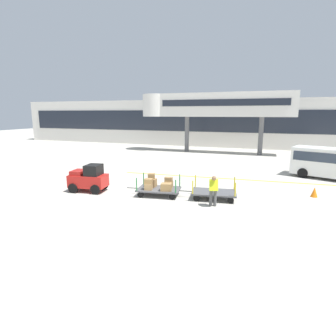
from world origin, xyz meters
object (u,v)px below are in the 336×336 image
baggage_cart_lead (158,186)px  safety_cone_near (314,192)px  shuttle_van (331,161)px  baggage_handler (213,189)px  baggage_tug (89,179)px  baggage_cart_middle (214,193)px

baggage_cart_lead → safety_cone_near: 8.49m
shuttle_van → baggage_handler: bearing=-127.5°
baggage_tug → baggage_handler: (7.28, -0.23, 0.11)m
baggage_handler → shuttle_van: bearing=52.5°
baggage_handler → safety_cone_near: (4.89, 3.40, -0.59)m
baggage_cart_lead → safety_cone_near: baggage_cart_lead is taller
baggage_cart_middle → shuttle_van: (6.72, 7.30, 0.89)m
baggage_tug → baggage_cart_lead: size_ratio=0.73×
baggage_handler → safety_cone_near: 5.98m
baggage_cart_lead → baggage_handler: bearing=-14.2°
baggage_cart_middle → baggage_cart_lead: bearing=-172.3°
safety_cone_near → baggage_cart_middle: bearing=-156.7°
baggage_handler → baggage_cart_middle: bearing=98.7°
baggage_handler → safety_cone_near: baggage_handler is taller
baggage_tug → safety_cone_near: baggage_tug is taller
baggage_tug → baggage_handler: bearing=-1.8°
baggage_cart_lead → baggage_handler: size_ratio=1.97×
baggage_cart_lead → baggage_cart_middle: (3.00, 0.40, -0.19)m
baggage_cart_middle → shuttle_van: size_ratio=0.60×
safety_cone_near → baggage_handler: bearing=-145.2°
baggage_tug → shuttle_van: size_ratio=0.43×
baggage_handler → baggage_tug: bearing=178.2°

